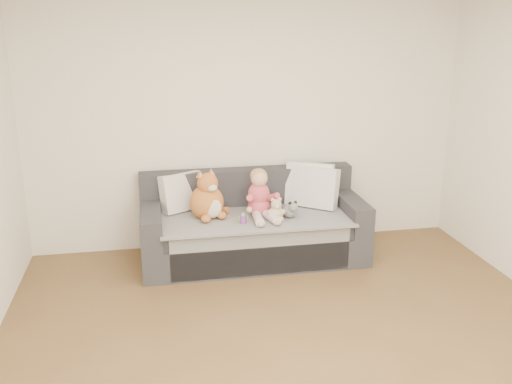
# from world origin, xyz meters

# --- Properties ---
(room_shell) EXTENTS (5.00, 5.00, 5.00)m
(room_shell) POSITION_xyz_m (0.00, 0.42, 1.30)
(room_shell) COLOR brown
(room_shell) RESTS_ON ground
(sofa) EXTENTS (2.20, 0.94, 0.85)m
(sofa) POSITION_xyz_m (-0.03, 2.06, 0.31)
(sofa) COLOR #2B2B30
(sofa) RESTS_ON ground
(cushion_left) EXTENTS (0.46, 0.36, 0.40)m
(cushion_left) POSITION_xyz_m (-0.72, 2.28, 0.66)
(cushion_left) COLOR beige
(cushion_left) RESTS_ON sofa
(cushion_right_back) EXTENTS (0.53, 0.41, 0.45)m
(cushion_right_back) POSITION_xyz_m (0.60, 2.23, 0.69)
(cushion_right_back) COLOR beige
(cushion_right_back) RESTS_ON sofa
(cushion_right_front) EXTENTS (0.48, 0.44, 0.43)m
(cushion_right_front) POSITION_xyz_m (0.64, 2.14, 0.68)
(cushion_right_front) COLOR beige
(cushion_right_front) RESTS_ON sofa
(toddler) EXTENTS (0.34, 0.49, 0.48)m
(toddler) POSITION_xyz_m (0.02, 1.95, 0.67)
(toddler) COLOR #CD485F
(toddler) RESTS_ON sofa
(plush_cat) EXTENTS (0.40, 0.41, 0.51)m
(plush_cat) POSITION_xyz_m (-0.48, 2.01, 0.66)
(plush_cat) COLOR #C2652B
(plush_cat) RESTS_ON sofa
(teddy_bear) EXTENTS (0.18, 0.13, 0.23)m
(teddy_bear) POSITION_xyz_m (0.15, 1.81, 0.57)
(teddy_bear) COLOR tan
(teddy_bear) RESTS_ON sofa
(plush_cow) EXTENTS (0.15, 0.23, 0.19)m
(plush_cow) POSITION_xyz_m (0.30, 1.87, 0.55)
(plush_cow) COLOR white
(plush_cow) RESTS_ON sofa
(sippy_cup) EXTENTS (0.10, 0.06, 0.11)m
(sippy_cup) POSITION_xyz_m (-0.17, 1.79, 0.53)
(sippy_cup) COLOR purple
(sippy_cup) RESTS_ON sofa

